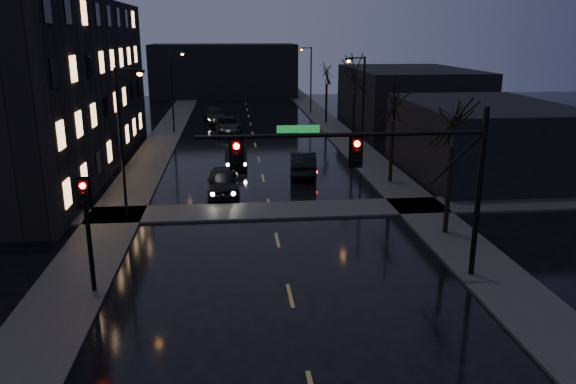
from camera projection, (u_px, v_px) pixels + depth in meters
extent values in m
cube|color=#2D2D2B|center=(154.00, 153.00, 46.44)|extent=(3.00, 140.00, 0.12)
cube|color=#2D2D2B|center=(356.00, 149.00, 48.08)|extent=(3.00, 140.00, 0.12)
cube|color=#2D2D2B|center=(271.00, 211.00, 31.47)|extent=(40.00, 3.00, 0.12)
cube|color=black|center=(23.00, 87.00, 39.26)|extent=(12.00, 30.00, 12.00)
cube|color=black|center=(482.00, 139.00, 39.48)|extent=(10.00, 14.00, 5.00)
cube|color=black|center=(408.00, 97.00, 60.54)|extent=(12.00, 18.00, 6.00)
cube|color=black|center=(224.00, 71.00, 87.04)|extent=(22.00, 10.00, 8.00)
cylinder|color=black|center=(479.00, 195.00, 22.17)|extent=(0.22, 0.22, 7.00)
cylinder|color=black|center=(343.00, 135.00, 20.96)|extent=(11.00, 0.16, 0.16)
cylinder|color=black|center=(457.00, 158.00, 21.67)|extent=(2.05, 0.10, 2.05)
cube|color=#0C591E|center=(298.00, 129.00, 20.72)|extent=(1.60, 0.04, 0.28)
cube|color=black|center=(236.00, 154.00, 20.75)|extent=(0.35, 0.28, 1.05)
sphere|color=#FF0705|center=(236.00, 146.00, 20.51)|extent=(0.22, 0.22, 0.22)
cube|color=black|center=(356.00, 152.00, 21.18)|extent=(0.35, 0.28, 1.05)
sphere|color=#FF0705|center=(357.00, 144.00, 20.94)|extent=(0.22, 0.22, 0.22)
cylinder|color=black|center=(89.00, 239.00, 21.07)|extent=(0.18, 0.18, 4.40)
cube|color=black|center=(84.00, 193.00, 20.58)|extent=(0.35, 0.28, 1.05)
sphere|color=#FF0705|center=(82.00, 186.00, 20.33)|extent=(0.22, 0.22, 0.22)
cylinder|color=black|center=(448.00, 192.00, 27.39)|extent=(0.24, 0.24, 4.40)
cylinder|color=black|center=(391.00, 152.00, 37.00)|extent=(0.24, 0.24, 4.12)
cylinder|color=black|center=(353.00, 121.00, 48.41)|extent=(0.24, 0.24, 4.68)
cylinder|color=black|center=(326.00, 104.00, 61.85)|extent=(0.24, 0.24, 4.29)
cylinder|color=black|center=(121.00, 146.00, 29.16)|extent=(0.16, 0.16, 8.00)
cylinder|color=black|center=(127.00, 69.00, 28.15)|extent=(1.20, 0.10, 0.10)
cube|color=black|center=(139.00, 71.00, 28.24)|extent=(0.50, 0.25, 0.15)
sphere|color=orange|center=(140.00, 73.00, 28.26)|extent=(0.28, 0.28, 0.28)
cylinder|color=black|center=(172.00, 93.00, 55.00)|extent=(0.16, 0.16, 8.00)
cylinder|color=black|center=(176.00, 52.00, 53.99)|extent=(1.20, 0.10, 0.10)
cube|color=black|center=(182.00, 53.00, 54.07)|extent=(0.50, 0.25, 0.15)
sphere|color=orange|center=(182.00, 54.00, 54.10)|extent=(0.28, 0.28, 0.28)
cylinder|color=black|center=(363.00, 111.00, 42.15)|extent=(0.16, 0.16, 8.00)
cylinder|color=black|center=(357.00, 58.00, 41.02)|extent=(1.20, 0.10, 0.10)
cube|color=black|center=(349.00, 59.00, 40.99)|extent=(0.50, 0.25, 0.15)
sphere|color=orange|center=(349.00, 61.00, 41.02)|extent=(0.28, 0.28, 0.28)
cylinder|color=black|center=(311.00, 81.00, 68.94)|extent=(0.16, 0.16, 8.00)
cylinder|color=black|center=(306.00, 48.00, 67.82)|extent=(1.20, 0.10, 0.10)
cube|color=black|center=(301.00, 49.00, 67.79)|extent=(0.50, 0.25, 0.15)
sphere|color=orange|center=(301.00, 50.00, 67.82)|extent=(0.28, 0.28, 0.28)
imported|color=black|center=(223.00, 181.00, 34.66)|extent=(1.99, 4.84, 1.64)
imported|color=black|center=(236.00, 157.00, 41.90)|extent=(1.63, 4.61, 1.52)
imported|color=black|center=(228.00, 125.00, 56.19)|extent=(2.80, 5.66, 1.54)
imported|color=black|center=(215.00, 115.00, 62.60)|extent=(2.96, 5.79, 1.61)
imported|color=black|center=(303.00, 163.00, 39.48)|extent=(2.27, 5.21, 1.67)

